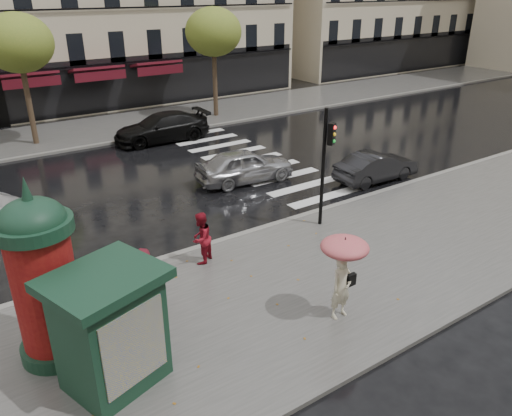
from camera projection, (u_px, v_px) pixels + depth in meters
ground at (260, 290)px, 13.95m from camera, size 160.00×160.00×0.00m
near_sidewalk at (271, 296)px, 13.55m from camera, size 90.00×7.00×0.12m
far_sidewalk at (70, 134)px, 28.25m from camera, size 90.00×6.00×0.12m
near_kerb at (208, 245)px, 16.18m from camera, size 90.00×0.25×0.14m
far_kerb at (86, 147)px, 25.99m from camera, size 90.00×0.25×0.14m
zebra_crossing at (249, 160)px, 24.27m from camera, size 3.60×11.75×0.01m
tree_far_left at (18, 43)px, 24.38m from camera, size 3.40×3.40×6.64m
tree_far_right at (213, 32)px, 30.03m from camera, size 3.40×3.40×6.64m
woman_umbrella at (343, 265)px, 12.06m from camera, size 1.18×1.18×2.26m
woman_red at (201, 238)px, 14.80m from camera, size 0.99×0.94×1.61m
man_burgundy at (145, 279)px, 12.68m from camera, size 0.85×0.58×1.68m
morris_column at (43, 275)px, 10.56m from camera, size 1.60×1.60×4.30m
traffic_light at (326, 157)px, 16.49m from camera, size 0.31×0.40×4.10m
newsstand at (110, 329)px, 10.07m from camera, size 2.61×2.38×2.60m
car_silver at (245, 166)px, 21.34m from camera, size 4.40×2.17×1.44m
car_darkgrey at (376, 167)px, 21.47m from camera, size 3.90×1.48×1.27m
car_black at (162, 127)px, 26.92m from camera, size 5.25×2.30×1.50m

